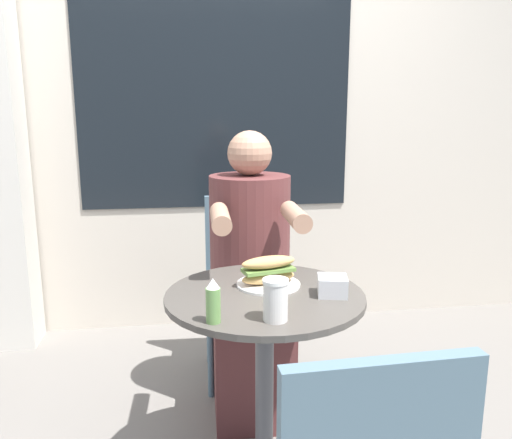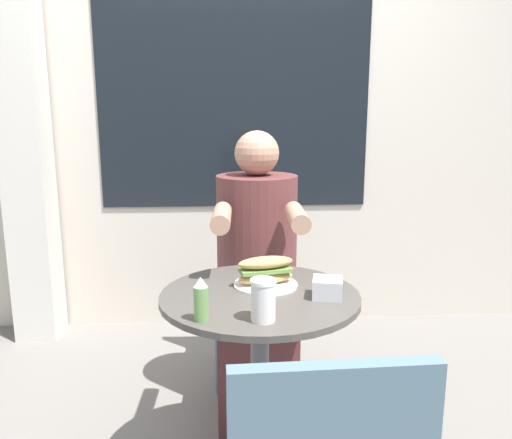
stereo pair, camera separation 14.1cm
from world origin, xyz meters
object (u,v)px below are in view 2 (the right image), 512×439
object	(u,v)px
sandwich_on_plate	(266,274)
diner_chair	(253,268)
seated_diner	(257,293)
condiment_bottle	(201,300)
cafe_table	(260,350)
drink_cup	(263,300)

from	to	relation	value
sandwich_on_plate	diner_chair	bearing A→B (deg)	89.60
seated_diner	condiment_bottle	distance (m)	0.77
cafe_table	diner_chair	size ratio (longest dim) A/B	0.81
diner_chair	condiment_bottle	distance (m)	1.10
cafe_table	drink_cup	size ratio (longest dim) A/B	5.98
diner_chair	sandwich_on_plate	world-z (taller)	diner_chair
seated_diner	condiment_bottle	size ratio (longest dim) A/B	9.54
diner_chair	condiment_bottle	world-z (taller)	diner_chair
sandwich_on_plate	drink_cup	xyz separation A→B (m)	(-0.03, -0.28, 0.02)
seated_diner	sandwich_on_plate	xyz separation A→B (m)	(-0.00, -0.43, 0.22)
seated_diner	sandwich_on_plate	bearing A→B (deg)	92.03
cafe_table	sandwich_on_plate	size ratio (longest dim) A/B	3.33
diner_chair	drink_cup	world-z (taller)	diner_chair
diner_chair	seated_diner	size ratio (longest dim) A/B	0.73
cafe_table	condiment_bottle	distance (m)	0.37
cafe_table	condiment_bottle	bearing A→B (deg)	-130.78
drink_cup	cafe_table	bearing A→B (deg)	88.26
sandwich_on_plate	condiment_bottle	xyz separation A→B (m)	(-0.20, -0.27, 0.02)
sandwich_on_plate	seated_diner	bearing A→B (deg)	89.90
cafe_table	condiment_bottle	size ratio (longest dim) A/B	5.61
seated_diner	sandwich_on_plate	world-z (taller)	seated_diner
diner_chair	sandwich_on_plate	xyz separation A→B (m)	(-0.01, -0.77, 0.22)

